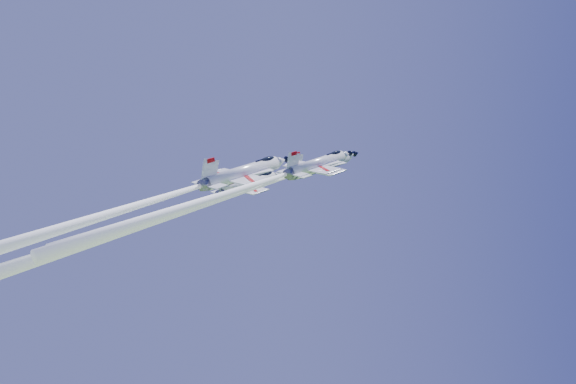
{
  "coord_description": "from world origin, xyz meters",
  "views": [
    {
      "loc": [
        -5.05,
        -99.49,
        87.45
      ],
      "look_at": [
        0.0,
        0.0,
        102.09
      ],
      "focal_mm": 40.0,
      "sensor_mm": 36.0,
      "label": 1
    }
  ],
  "objects_px": {
    "jet_left": "(190,204)",
    "jet_lead": "(215,200)",
    "jet_right": "(233,191)",
    "jet_slot": "(139,205)"
  },
  "relations": [
    {
      "from": "jet_right",
      "to": "jet_slot",
      "type": "distance_m",
      "value": 12.6
    },
    {
      "from": "jet_lead",
      "to": "jet_left",
      "type": "distance_m",
      "value": 6.88
    },
    {
      "from": "jet_lead",
      "to": "jet_slot",
      "type": "distance_m",
      "value": 11.87
    },
    {
      "from": "jet_left",
      "to": "jet_slot",
      "type": "height_order",
      "value": "jet_slot"
    },
    {
      "from": "jet_lead",
      "to": "jet_left",
      "type": "bearing_deg",
      "value": 174.69
    },
    {
      "from": "jet_left",
      "to": "jet_lead",
      "type": "bearing_deg",
      "value": -5.31
    },
    {
      "from": "jet_left",
      "to": "jet_right",
      "type": "xyz_separation_m",
      "value": [
        6.94,
        -11.19,
        0.26
      ]
    },
    {
      "from": "jet_lead",
      "to": "jet_slot",
      "type": "bearing_deg",
      "value": -98.01
    },
    {
      "from": "jet_left",
      "to": "jet_slot",
      "type": "bearing_deg",
      "value": -67.04
    },
    {
      "from": "jet_slot",
      "to": "jet_left",
      "type": "bearing_deg",
      "value": 112.96
    }
  ]
}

